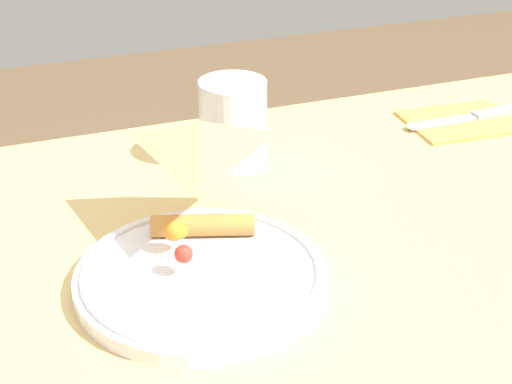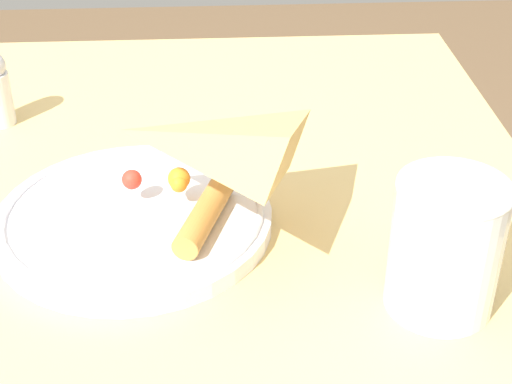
{
  "view_description": "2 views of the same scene",
  "coord_description": "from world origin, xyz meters",
  "px_view_note": "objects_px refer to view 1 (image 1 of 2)",
  "views": [
    {
      "loc": [
        0.32,
        0.67,
        1.24
      ],
      "look_at": [
        0.06,
        -0.02,
        0.84
      ],
      "focal_mm": 55.0,
      "sensor_mm": 36.0,
      "label": 1
    },
    {
      "loc": [
        -0.46,
        -0.04,
        1.2
      ],
      "look_at": [
        0.09,
        -0.07,
        0.85
      ],
      "focal_mm": 55.0,
      "sensor_mm": 36.0,
      "label": 2
    }
  ],
  "objects_px": {
    "milk_glass": "(233,126)",
    "butter_knife": "(467,117)",
    "dining_table": "(311,319)",
    "plate_pizza": "(201,272)",
    "napkin_folded": "(462,121)"
  },
  "relations": [
    {
      "from": "napkin_folded",
      "to": "butter_knife",
      "type": "height_order",
      "value": "butter_knife"
    },
    {
      "from": "milk_glass",
      "to": "butter_knife",
      "type": "height_order",
      "value": "milk_glass"
    },
    {
      "from": "dining_table",
      "to": "plate_pizza",
      "type": "distance_m",
      "value": 0.2
    },
    {
      "from": "dining_table",
      "to": "butter_knife",
      "type": "xyz_separation_m",
      "value": [
        -0.35,
        -0.22,
        0.12
      ]
    },
    {
      "from": "milk_glass",
      "to": "butter_knife",
      "type": "distance_m",
      "value": 0.37
    },
    {
      "from": "napkin_folded",
      "to": "milk_glass",
      "type": "bearing_deg",
      "value": 0.75
    },
    {
      "from": "plate_pizza",
      "to": "napkin_folded",
      "type": "xyz_separation_m",
      "value": [
        -0.48,
        -0.26,
        -0.01
      ]
    },
    {
      "from": "butter_knife",
      "to": "milk_glass",
      "type": "bearing_deg",
      "value": 0.96
    },
    {
      "from": "dining_table",
      "to": "butter_knife",
      "type": "relative_size",
      "value": 6.79
    },
    {
      "from": "dining_table",
      "to": "napkin_folded",
      "type": "bearing_deg",
      "value": -147.17
    },
    {
      "from": "dining_table",
      "to": "plate_pizza",
      "type": "bearing_deg",
      "value": 16.07
    },
    {
      "from": "milk_glass",
      "to": "napkin_folded",
      "type": "xyz_separation_m",
      "value": [
        -0.36,
        -0.0,
        -0.05
      ]
    },
    {
      "from": "dining_table",
      "to": "plate_pizza",
      "type": "relative_size",
      "value": 4.8
    },
    {
      "from": "plate_pizza",
      "to": "dining_table",
      "type": "bearing_deg",
      "value": -163.93
    },
    {
      "from": "butter_knife",
      "to": "napkin_folded",
      "type": "bearing_deg",
      "value": -0.0
    }
  ]
}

